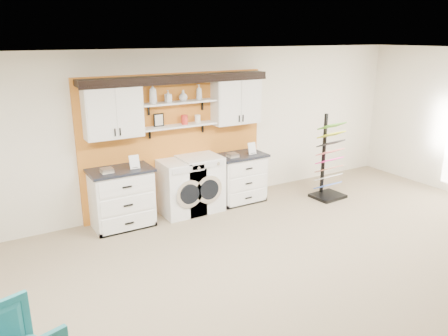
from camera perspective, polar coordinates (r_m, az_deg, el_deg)
floor at (r=5.18m, az=13.90°, el=-19.19°), size 10.00×10.00×0.00m
ceiling at (r=4.21m, az=16.66°, el=13.40°), size 10.00×10.00×0.00m
wall_back at (r=7.70m, az=-6.46°, el=4.81°), size 10.00×0.00×10.00m
accent_panel at (r=7.71m, az=-6.30°, el=3.31°), size 3.40×0.07×2.40m
upper_cabinet_left at (r=7.04m, az=-14.35°, el=7.22°), size 0.90×0.35×0.84m
upper_cabinet_right at (r=7.96m, az=1.56°, el=8.83°), size 0.90×0.35×0.84m
shelf_lower at (r=7.50m, az=-5.85°, el=5.51°), size 1.32×0.28×0.03m
shelf_upper at (r=7.43m, az=-5.95°, el=8.53°), size 1.32×0.28×0.03m
crown_molding at (r=7.39m, az=-6.09°, el=11.60°), size 3.30×0.41×0.13m
picture_frame at (r=7.38m, az=-8.52°, el=6.22°), size 0.18×0.02×0.22m
canister_red at (r=7.52m, az=-5.18°, el=6.30°), size 0.11×0.11×0.16m
canister_cream at (r=7.63m, az=-3.48°, el=6.42°), size 0.10×0.10×0.14m
base_cabinet_left at (r=7.25m, az=-13.20°, el=-3.82°), size 1.00×0.66×0.98m
base_cabinet_right at (r=8.16m, az=2.05°, el=-1.26°), size 0.93×0.66×0.91m
washer at (r=7.60m, az=-5.65°, el=-2.53°), size 0.69×0.71×0.96m
dryer at (r=7.75m, az=-3.17°, el=-1.98°), size 0.71×0.71×0.99m
sample_rack at (r=8.55m, az=13.48°, el=-0.45°), size 0.61×0.52×1.61m
soap_bottle_a at (r=7.23m, az=-9.27°, el=9.58°), size 0.15×0.15×0.32m
soap_bottle_b at (r=7.34m, az=-7.31°, el=9.29°), size 0.10×0.10×0.20m
soap_bottle_c at (r=7.45m, az=-5.36°, el=9.41°), size 0.19×0.19×0.18m
soap_bottle_d at (r=7.58m, az=-3.28°, el=9.88°), size 0.14×0.14×0.26m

